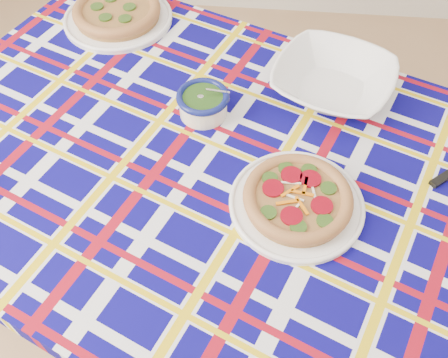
# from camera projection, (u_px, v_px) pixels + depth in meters

# --- Properties ---
(dining_table) EXTENTS (1.82, 1.51, 0.73)m
(dining_table) POSITION_uv_depth(u_px,v_px,m) (234.00, 191.00, 1.16)
(dining_table) COLOR brown
(dining_table) RESTS_ON floor
(tablecloth) EXTENTS (1.86, 1.56, 0.10)m
(tablecloth) POSITION_uv_depth(u_px,v_px,m) (234.00, 185.00, 1.14)
(tablecloth) COLOR #090560
(tablecloth) RESTS_ON dining_table
(main_focaccia_plate) EXTENTS (0.40, 0.40, 0.06)m
(main_focaccia_plate) POSITION_uv_depth(u_px,v_px,m) (298.00, 198.00, 1.02)
(main_focaccia_plate) COLOR olive
(main_focaccia_plate) RESTS_ON tablecloth
(pesto_bowl) EXTENTS (0.16, 0.16, 0.07)m
(pesto_bowl) POSITION_uv_depth(u_px,v_px,m) (203.00, 102.00, 1.18)
(pesto_bowl) COLOR #18360E
(pesto_bowl) RESTS_ON tablecloth
(serving_bowl) EXTENTS (0.38, 0.38, 0.07)m
(serving_bowl) POSITION_uv_depth(u_px,v_px,m) (333.00, 81.00, 1.23)
(serving_bowl) COLOR white
(serving_bowl) RESTS_ON tablecloth
(second_focaccia_plate) EXTENTS (0.42, 0.42, 0.06)m
(second_focaccia_plate) POSITION_uv_depth(u_px,v_px,m) (117.00, 12.00, 1.42)
(second_focaccia_plate) COLOR olive
(second_focaccia_plate) RESTS_ON tablecloth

